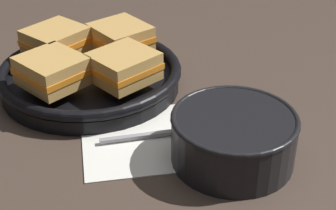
{
  "coord_description": "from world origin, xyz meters",
  "views": [
    {
      "loc": [
        -0.12,
        -0.61,
        0.44
      ],
      "look_at": [
        0.05,
        0.03,
        0.04
      ],
      "focal_mm": 55.0,
      "sensor_mm": 36.0,
      "label": 1
    }
  ],
  "objects_px": {
    "sandwich_near_left": "(56,41)",
    "sandwich_far_right": "(121,37)",
    "soup_bowl": "(233,135)",
    "skillet": "(91,76)",
    "sandwich_near_right": "(52,71)",
    "sandwich_far_left": "(125,66)",
    "spoon": "(174,131)"
  },
  "relations": [
    {
      "from": "skillet",
      "to": "sandwich_far_right",
      "type": "distance_m",
      "value": 0.09
    },
    {
      "from": "sandwich_near_left",
      "to": "sandwich_near_right",
      "type": "xyz_separation_m",
      "value": [
        -0.01,
        -0.11,
        0.0
      ]
    },
    {
      "from": "spoon",
      "to": "sandwich_near_left",
      "type": "height_order",
      "value": "sandwich_near_left"
    },
    {
      "from": "spoon",
      "to": "sandwich_far_right",
      "type": "bearing_deg",
      "value": 100.81
    },
    {
      "from": "spoon",
      "to": "sandwich_near_right",
      "type": "relative_size",
      "value": 1.22
    },
    {
      "from": "spoon",
      "to": "sandwich_far_right",
      "type": "distance_m",
      "value": 0.24
    },
    {
      "from": "spoon",
      "to": "skillet",
      "type": "xyz_separation_m",
      "value": [
        -0.1,
        0.18,
        0.01
      ]
    },
    {
      "from": "soup_bowl",
      "to": "skillet",
      "type": "height_order",
      "value": "soup_bowl"
    },
    {
      "from": "skillet",
      "to": "sandwich_near_left",
      "type": "xyz_separation_m",
      "value": [
        -0.05,
        0.06,
        0.04
      ]
    },
    {
      "from": "sandwich_near_right",
      "to": "sandwich_far_right",
      "type": "xyz_separation_m",
      "value": [
        0.13,
        0.1,
        0.0
      ]
    },
    {
      "from": "sandwich_near_left",
      "to": "soup_bowl",
      "type": "bearing_deg",
      "value": -56.57
    },
    {
      "from": "sandwich_near_left",
      "to": "sandwich_far_left",
      "type": "bearing_deg",
      "value": -52.1
    },
    {
      "from": "soup_bowl",
      "to": "sandwich_near_right",
      "type": "xyz_separation_m",
      "value": [
        -0.23,
        0.21,
        0.02
      ]
    },
    {
      "from": "sandwich_near_right",
      "to": "sandwich_far_right",
      "type": "relative_size",
      "value": 1.04
    },
    {
      "from": "sandwich_near_left",
      "to": "spoon",
      "type": "bearing_deg",
      "value": -58.57
    },
    {
      "from": "sandwich_far_left",
      "to": "sandwich_near_right",
      "type": "bearing_deg",
      "value": 172.9
    },
    {
      "from": "sandwich_far_left",
      "to": "sandwich_near_left",
      "type": "bearing_deg",
      "value": 127.9
    },
    {
      "from": "sandwich_near_left",
      "to": "sandwich_near_right",
      "type": "relative_size",
      "value": 1.01
    },
    {
      "from": "spoon",
      "to": "sandwich_near_left",
      "type": "distance_m",
      "value": 0.29
    },
    {
      "from": "sandwich_far_left",
      "to": "sandwich_far_right",
      "type": "distance_m",
      "value": 0.11
    },
    {
      "from": "spoon",
      "to": "sandwich_near_right",
      "type": "distance_m",
      "value": 0.22
    },
    {
      "from": "spoon",
      "to": "skillet",
      "type": "relative_size",
      "value": 0.5
    },
    {
      "from": "sandwich_far_left",
      "to": "sandwich_far_right",
      "type": "relative_size",
      "value": 1.02
    },
    {
      "from": "sandwich_near_right",
      "to": "spoon",
      "type": "bearing_deg",
      "value": -38.7
    },
    {
      "from": "sandwich_near_left",
      "to": "sandwich_far_left",
      "type": "distance_m",
      "value": 0.16
    },
    {
      "from": "soup_bowl",
      "to": "sandwich_far_right",
      "type": "relative_size",
      "value": 1.39
    },
    {
      "from": "sandwich_near_left",
      "to": "sandwich_far_right",
      "type": "relative_size",
      "value": 1.05
    },
    {
      "from": "sandwich_near_left",
      "to": "sandwich_far_right",
      "type": "xyz_separation_m",
      "value": [
        0.11,
        -0.01,
        0.0
      ]
    },
    {
      "from": "soup_bowl",
      "to": "spoon",
      "type": "xyz_separation_m",
      "value": [
        -0.06,
        0.08,
        -0.03
      ]
    },
    {
      "from": "soup_bowl",
      "to": "sandwich_far_right",
      "type": "bearing_deg",
      "value": 107.85
    },
    {
      "from": "sandwich_far_right",
      "to": "sandwich_near_left",
      "type": "bearing_deg",
      "value": 172.9
    },
    {
      "from": "sandwich_far_left",
      "to": "soup_bowl",
      "type": "bearing_deg",
      "value": -59.78
    }
  ]
}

